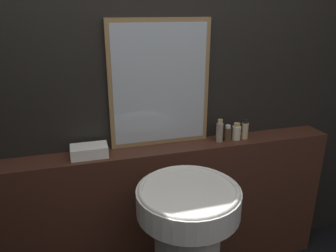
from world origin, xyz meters
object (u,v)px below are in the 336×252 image
pedestal_sink (187,252)px  conditioner_bottle (228,133)px  towel_stack (89,151)px  shampoo_bottle (220,131)px  mirror (160,84)px  body_wash_bottle (245,130)px  lotion_bottle (236,132)px

pedestal_sink → conditioner_bottle: conditioner_bottle is taller
towel_stack → conditioner_bottle: size_ratio=2.01×
shampoo_bottle → conditioner_bottle: (0.06, -0.00, -0.02)m
mirror → towel_stack: mirror is taller
pedestal_sink → mirror: (-0.00, 0.54, 0.78)m
conditioner_bottle → body_wash_bottle: body_wash_bottle is taller
mirror → body_wash_bottle: size_ratio=5.88×
mirror → body_wash_bottle: bearing=-7.9°
shampoo_bottle → lotion_bottle: size_ratio=1.32×
lotion_bottle → body_wash_bottle: body_wash_bottle is taller
shampoo_bottle → lotion_bottle: 0.12m
pedestal_sink → shampoo_bottle: size_ratio=6.34×
body_wash_bottle → mirror: bearing=172.1°
conditioner_bottle → body_wash_bottle: bearing=0.0°
shampoo_bottle → conditioner_bottle: 0.06m
mirror → body_wash_bottle: mirror is taller
mirror → shampoo_bottle: (0.37, -0.08, -0.31)m
mirror → shampoo_bottle: bearing=-11.7°
lotion_bottle → body_wash_bottle: size_ratio=0.86×
mirror → towel_stack: 0.56m
pedestal_sink → conditioner_bottle: size_ratio=8.97×
shampoo_bottle → conditioner_bottle: size_ratio=1.42×
lotion_bottle → body_wash_bottle: bearing=-0.0°
shampoo_bottle → body_wash_bottle: shampoo_bottle is taller
pedestal_sink → lotion_bottle: size_ratio=8.39×
conditioner_bottle → lotion_bottle: bearing=0.0°
pedestal_sink → conditioner_bottle: (0.42, 0.46, 0.46)m
body_wash_bottle → lotion_bottle: bearing=180.0°
lotion_bottle → body_wash_bottle: (0.06, -0.00, 0.01)m
mirror → lotion_bottle: mirror is taller
towel_stack → lotion_bottle: (0.93, 0.00, 0.02)m
pedestal_sink → mirror: size_ratio=1.23×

